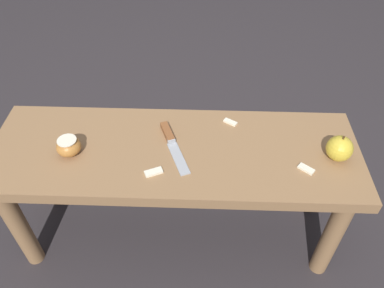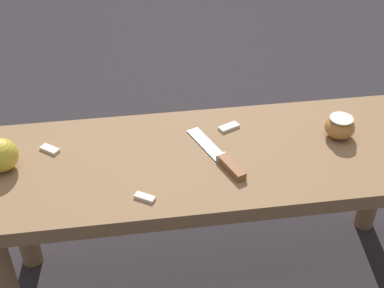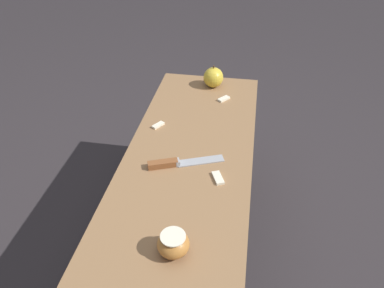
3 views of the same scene
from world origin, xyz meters
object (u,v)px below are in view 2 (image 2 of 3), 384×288
(apple_whole, at_px, (1,155))
(apple_cut, at_px, (340,127))
(wooden_bench, at_px, (215,179))
(knife, at_px, (224,160))

(apple_whole, distance_m, apple_cut, 0.84)
(wooden_bench, xyz_separation_m, apple_cut, (-0.33, -0.03, 0.11))
(wooden_bench, height_order, apple_cut, apple_cut)
(wooden_bench, relative_size, apple_whole, 13.04)
(apple_whole, xyz_separation_m, apple_cut, (-0.84, -0.01, -0.01))
(knife, distance_m, apple_cut, 0.32)
(apple_whole, bearing_deg, knife, 174.20)
(apple_whole, bearing_deg, wooden_bench, 177.81)
(knife, relative_size, apple_cut, 2.99)
(apple_cut, bearing_deg, wooden_bench, 5.14)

